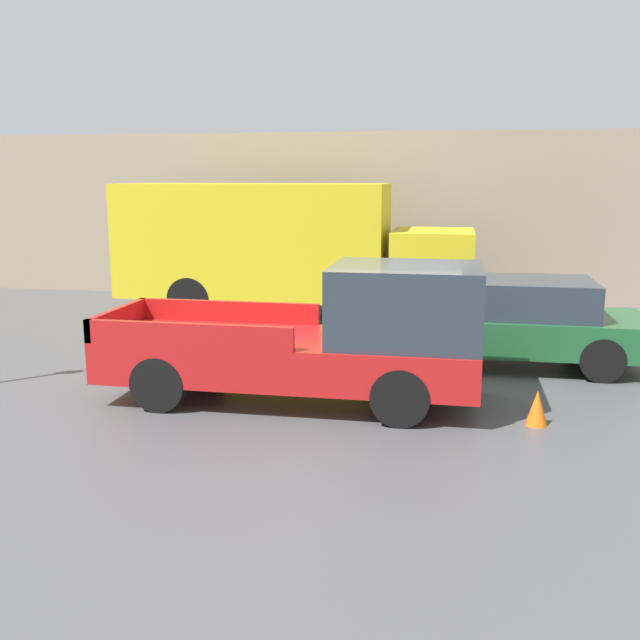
{
  "coord_description": "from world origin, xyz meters",
  "views": [
    {
      "loc": [
        1.08,
        -10.95,
        3.27
      ],
      "look_at": [
        -0.97,
        0.03,
        1.03
      ],
      "focal_mm": 40.0,
      "sensor_mm": 36.0,
      "label": 1
    }
  ],
  "objects_px": {
    "car": "(510,321)",
    "traffic_cone": "(537,408)",
    "pickup_truck": "(328,338)",
    "delivery_truck": "(280,245)"
  },
  "relations": [
    {
      "from": "pickup_truck",
      "to": "car",
      "type": "height_order",
      "value": "pickup_truck"
    },
    {
      "from": "pickup_truck",
      "to": "delivery_truck",
      "type": "bearing_deg",
      "value": 109.46
    },
    {
      "from": "car",
      "to": "delivery_truck",
      "type": "height_order",
      "value": "delivery_truck"
    },
    {
      "from": "pickup_truck",
      "to": "delivery_truck",
      "type": "height_order",
      "value": "delivery_truck"
    },
    {
      "from": "delivery_truck",
      "to": "car",
      "type": "bearing_deg",
      "value": -36.47
    },
    {
      "from": "pickup_truck",
      "to": "car",
      "type": "relative_size",
      "value": 1.17
    },
    {
      "from": "pickup_truck",
      "to": "car",
      "type": "bearing_deg",
      "value": 44.53
    },
    {
      "from": "traffic_cone",
      "to": "car",
      "type": "bearing_deg",
      "value": 92.67
    },
    {
      "from": "car",
      "to": "delivery_truck",
      "type": "relative_size",
      "value": 0.57
    },
    {
      "from": "car",
      "to": "traffic_cone",
      "type": "bearing_deg",
      "value": -87.33
    }
  ]
}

